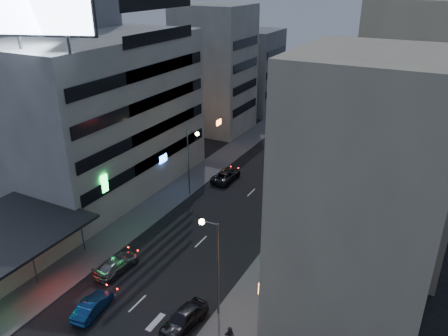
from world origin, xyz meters
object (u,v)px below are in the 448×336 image
Objects in this scene: parked_car_right_near at (184,318)px; parked_car_left at (226,175)px; road_car_blue at (92,306)px; parked_car_right_mid at (295,199)px; parked_car_right_far at (324,162)px; road_car_silver at (117,264)px.

parked_car_right_near is 25.52m from parked_car_left.
road_car_blue is (1.90, -26.04, -0.04)m from parked_car_left.
parked_car_right_mid is 25.28m from road_car_blue.
parked_car_right_far is 1.42× the size of road_car_blue.
parked_car_right_near reaches higher than parked_car_left.
parked_car_right_mid is 11.84m from parked_car_right_far.
parked_car_right_mid is 0.81× the size of parked_car_right_far.
parked_car_right_mid is at bearing -93.42° from parked_car_right_far.
parked_car_right_near is 0.96× the size of road_car_silver.
parked_car_left is 1.27× the size of road_car_blue.
road_car_blue is at bearing 112.74° from road_car_silver.
road_car_blue is 0.87× the size of road_car_silver.
parked_car_right_mid reaches higher than road_car_blue.
parked_car_right_far is at bearing 95.86° from parked_car_right_near.
parked_car_right_near is at bearing 164.01° from road_car_silver.
road_car_blue is at bearing -106.00° from parked_car_right_far.
road_car_blue is 5.39m from road_car_silver.
parked_car_right_near is 0.96× the size of parked_car_right_mid.
parked_car_right_near is at bearing -95.08° from parked_car_right_far.
parked_car_left reaches higher than road_car_silver.
parked_car_right_far is at bearing -105.77° from road_car_silver.
parked_car_right_far is (0.00, 11.84, 0.07)m from parked_car_right_mid.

